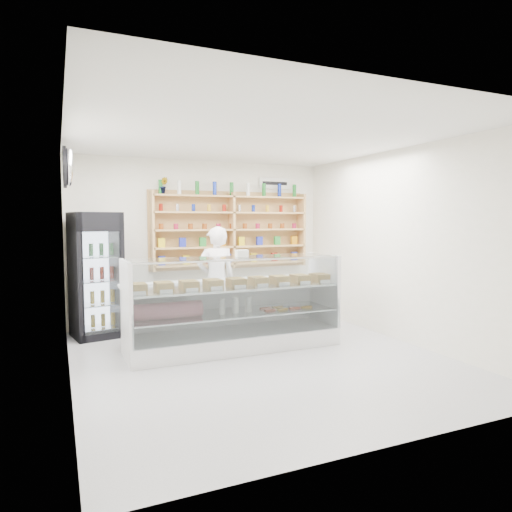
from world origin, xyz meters
name	(u,v)px	position (x,y,z in m)	size (l,w,h in m)	color
room	(260,249)	(0.00, 0.00, 1.40)	(5.00, 5.00, 5.00)	#B3B2B7
display_counter	(234,323)	(-0.14, 0.57, 0.35)	(2.92, 0.87, 1.27)	white
shop_worker	(216,280)	(-0.09, 1.47, 0.83)	(0.61, 0.40, 1.67)	white
drinks_cooler	(96,275)	(-1.82, 2.00, 0.95)	(0.79, 0.78, 1.88)	black
wall_shelving	(232,230)	(0.50, 2.34, 1.59)	(2.84, 0.28, 1.33)	tan
potted_plant	(163,186)	(-0.71, 2.34, 2.33)	(0.15, 0.12, 0.28)	#1E6626
security_mirror	(69,167)	(-2.17, 1.20, 2.45)	(0.15, 0.50, 0.50)	silver
wall_sign	(274,183)	(1.40, 2.47, 2.45)	(0.62, 0.03, 0.20)	white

